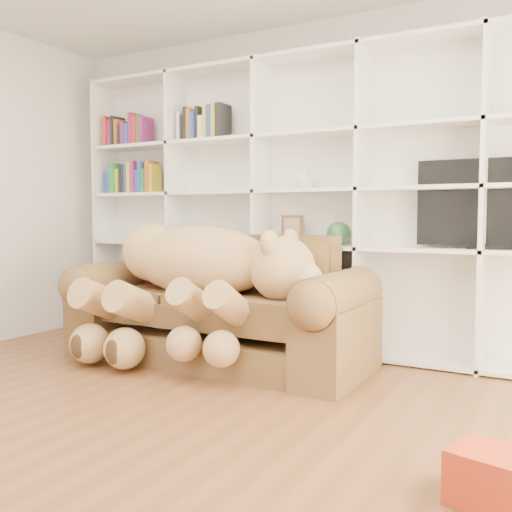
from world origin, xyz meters
The scene contains 14 objects.
floor centered at (0.00, 0.00, 0.00)m, with size 5.00×5.00×0.00m, color brown.
wall_back centered at (0.00, 2.50, 1.35)m, with size 5.00×0.02×2.70m, color white.
bookshelf centered at (-0.24, 2.36, 1.31)m, with size 4.43×0.35×2.40m.
sofa centered at (-0.45, 1.67, 0.36)m, with size 2.25×0.97×0.95m.
teddy_bear centered at (-0.55, 1.48, 0.67)m, with size 1.76×0.94×1.02m.
throw_pillow centered at (-1.05, 1.82, 0.67)m, with size 0.38×0.12×0.38m, color maroon.
gift_box centered at (1.62, 0.32, 0.11)m, with size 0.27×0.25×0.21m, color #B13117.
tv centered at (1.39, 2.35, 1.18)m, with size 1.07×0.18×0.63m.
picture_frame centered at (-0.15, 2.30, 0.99)m, with size 0.18×0.03×0.23m, color #55331D.
green_vase centered at (0.25, 2.30, 0.96)m, with size 0.19×0.19×0.19m, color #305E36.
figurine_tall centered at (-0.96, 2.30, 0.93)m, with size 0.07×0.07×0.14m, color beige.
figurine_short centered at (-0.76, 2.30, 0.92)m, with size 0.07×0.07×0.12m, color beige.
snow_globe centered at (-0.73, 2.30, 0.92)m, with size 0.10×0.10×0.10m, color silver.
shelf_vase centered at (-0.04, 2.30, 1.40)m, with size 0.16×0.16×0.16m, color silver.
Camera 1 is at (1.86, -1.94, 1.09)m, focal length 40.00 mm.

